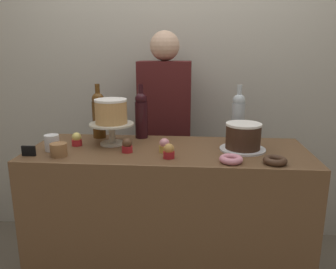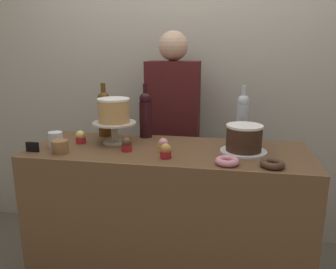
{
  "view_description": "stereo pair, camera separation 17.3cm",
  "coord_description": "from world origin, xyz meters",
  "px_view_note": "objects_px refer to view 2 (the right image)",
  "views": [
    {
      "loc": [
        0.14,
        -1.73,
        1.48
      ],
      "look_at": [
        0.0,
        0.0,
        1.04
      ],
      "focal_mm": 35.77,
      "sensor_mm": 36.0,
      "label": 1
    },
    {
      "loc": [
        0.31,
        -1.7,
        1.48
      ],
      "look_at": [
        0.0,
        0.0,
        1.04
      ],
      "focal_mm": 35.77,
      "sensor_mm": 36.0,
      "label": 2
    }
  ],
  "objects_px": {
    "cake_stand_pedestal": "(115,129)",
    "cupcake_strawberry": "(163,146)",
    "wine_bottle_dark_red": "(146,114)",
    "donut_chocolate": "(272,164)",
    "price_sign_chalkboard": "(32,147)",
    "donut_pink": "(227,161)",
    "chocolate_round_cake": "(244,138)",
    "white_layer_cake": "(114,110)",
    "cupcake_lemon": "(81,137)",
    "wine_bottle_amber": "(104,113)",
    "cookie_stack": "(60,147)",
    "coffee_cup_ceramic": "(56,140)",
    "barista_figure": "(173,141)",
    "cupcake_chocolate": "(127,145)",
    "wine_bottle_clear": "(243,117)",
    "cupcake_caramel": "(166,151)"
  },
  "relations": [
    {
      "from": "cake_stand_pedestal",
      "to": "donut_pink",
      "type": "bearing_deg",
      "value": -22.35
    },
    {
      "from": "wine_bottle_amber",
      "to": "donut_chocolate",
      "type": "relative_size",
      "value": 2.91
    },
    {
      "from": "donut_pink",
      "to": "cookie_stack",
      "type": "height_order",
      "value": "cookie_stack"
    },
    {
      "from": "price_sign_chalkboard",
      "to": "cake_stand_pedestal",
      "type": "bearing_deg",
      "value": 33.55
    },
    {
      "from": "cupcake_lemon",
      "to": "coffee_cup_ceramic",
      "type": "bearing_deg",
      "value": -133.47
    },
    {
      "from": "cupcake_strawberry",
      "to": "donut_chocolate",
      "type": "relative_size",
      "value": 0.66
    },
    {
      "from": "cupcake_strawberry",
      "to": "price_sign_chalkboard",
      "type": "distance_m",
      "value": 0.69
    },
    {
      "from": "white_layer_cake",
      "to": "wine_bottle_amber",
      "type": "xyz_separation_m",
      "value": [
        -0.11,
        0.15,
        -0.05
      ]
    },
    {
      "from": "cookie_stack",
      "to": "coffee_cup_ceramic",
      "type": "relative_size",
      "value": 0.99
    },
    {
      "from": "cupcake_strawberry",
      "to": "cake_stand_pedestal",
      "type": "bearing_deg",
      "value": 158.24
    },
    {
      "from": "chocolate_round_cake",
      "to": "donut_pink",
      "type": "relative_size",
      "value": 1.67
    },
    {
      "from": "cupcake_lemon",
      "to": "cake_stand_pedestal",
      "type": "bearing_deg",
      "value": 11.72
    },
    {
      "from": "coffee_cup_ceramic",
      "to": "barista_figure",
      "type": "bearing_deg",
      "value": 50.53
    },
    {
      "from": "donut_pink",
      "to": "cupcake_strawberry",
      "type": "bearing_deg",
      "value": 157.11
    },
    {
      "from": "cupcake_strawberry",
      "to": "barista_figure",
      "type": "xyz_separation_m",
      "value": [
        -0.06,
        0.64,
        -0.15
      ]
    },
    {
      "from": "white_layer_cake",
      "to": "donut_pink",
      "type": "relative_size",
      "value": 1.6
    },
    {
      "from": "cake_stand_pedestal",
      "to": "chocolate_round_cake",
      "type": "height_order",
      "value": "chocolate_round_cake"
    },
    {
      "from": "white_layer_cake",
      "to": "cookie_stack",
      "type": "relative_size",
      "value": 2.14
    },
    {
      "from": "donut_chocolate",
      "to": "wine_bottle_clear",
      "type": "bearing_deg",
      "value": 106.8
    },
    {
      "from": "donut_chocolate",
      "to": "price_sign_chalkboard",
      "type": "bearing_deg",
      "value": 179.04
    },
    {
      "from": "cupcake_chocolate",
      "to": "cupcake_caramel",
      "type": "bearing_deg",
      "value": -19.52
    },
    {
      "from": "chocolate_round_cake",
      "to": "donut_pink",
      "type": "height_order",
      "value": "chocolate_round_cake"
    },
    {
      "from": "wine_bottle_clear",
      "to": "coffee_cup_ceramic",
      "type": "relative_size",
      "value": 3.83
    },
    {
      "from": "wine_bottle_amber",
      "to": "donut_chocolate",
      "type": "xyz_separation_m",
      "value": [
        0.96,
        -0.41,
        -0.13
      ]
    },
    {
      "from": "wine_bottle_amber",
      "to": "donut_pink",
      "type": "bearing_deg",
      "value": -28.48
    },
    {
      "from": "donut_pink",
      "to": "price_sign_chalkboard",
      "type": "distance_m",
      "value": 1.01
    },
    {
      "from": "cupcake_strawberry",
      "to": "coffee_cup_ceramic",
      "type": "xyz_separation_m",
      "value": [
        -0.6,
        -0.02,
        0.01
      ]
    },
    {
      "from": "cupcake_caramel",
      "to": "donut_chocolate",
      "type": "bearing_deg",
      "value": -4.9
    },
    {
      "from": "wine_bottle_amber",
      "to": "cupcake_caramel",
      "type": "xyz_separation_m",
      "value": [
        0.45,
        -0.37,
        -0.11
      ]
    },
    {
      "from": "cupcake_strawberry",
      "to": "cookie_stack",
      "type": "relative_size",
      "value": 0.88
    },
    {
      "from": "donut_chocolate",
      "to": "barista_figure",
      "type": "height_order",
      "value": "barista_figure"
    },
    {
      "from": "cupcake_strawberry",
      "to": "price_sign_chalkboard",
      "type": "xyz_separation_m",
      "value": [
        -0.68,
        -0.12,
        -0.01
      ]
    },
    {
      "from": "wine_bottle_dark_red",
      "to": "cookie_stack",
      "type": "distance_m",
      "value": 0.54
    },
    {
      "from": "chocolate_round_cake",
      "to": "cake_stand_pedestal",
      "type": "bearing_deg",
      "value": 175.8
    },
    {
      "from": "coffee_cup_ceramic",
      "to": "price_sign_chalkboard",
      "type": "bearing_deg",
      "value": -127.95
    },
    {
      "from": "donut_pink",
      "to": "price_sign_chalkboard",
      "type": "relative_size",
      "value": 1.6
    },
    {
      "from": "cake_stand_pedestal",
      "to": "wine_bottle_dark_red",
      "type": "distance_m",
      "value": 0.22
    },
    {
      "from": "wine_bottle_clear",
      "to": "barista_figure",
      "type": "relative_size",
      "value": 0.2
    },
    {
      "from": "cake_stand_pedestal",
      "to": "cupcake_strawberry",
      "type": "height_order",
      "value": "cake_stand_pedestal"
    },
    {
      "from": "wine_bottle_dark_red",
      "to": "cupcake_lemon",
      "type": "distance_m",
      "value": 0.4
    },
    {
      "from": "white_layer_cake",
      "to": "cupcake_lemon",
      "type": "relative_size",
      "value": 2.42
    },
    {
      "from": "cupcake_chocolate",
      "to": "wine_bottle_clear",
      "type": "bearing_deg",
      "value": 26.36
    },
    {
      "from": "cupcake_chocolate",
      "to": "donut_chocolate",
      "type": "distance_m",
      "value": 0.74
    },
    {
      "from": "chocolate_round_cake",
      "to": "barista_figure",
      "type": "relative_size",
      "value": 0.12
    },
    {
      "from": "price_sign_chalkboard",
      "to": "coffee_cup_ceramic",
      "type": "height_order",
      "value": "coffee_cup_ceramic"
    },
    {
      "from": "chocolate_round_cake",
      "to": "cupcake_lemon",
      "type": "relative_size",
      "value": 2.51
    },
    {
      "from": "coffee_cup_ceramic",
      "to": "barista_figure",
      "type": "distance_m",
      "value": 0.87
    },
    {
      "from": "cake_stand_pedestal",
      "to": "donut_pink",
      "type": "xyz_separation_m",
      "value": [
        0.64,
        -0.26,
        -0.07
      ]
    },
    {
      "from": "wine_bottle_clear",
      "to": "cupcake_strawberry",
      "type": "relative_size",
      "value": 4.38
    },
    {
      "from": "cupcake_caramel",
      "to": "donut_pink",
      "type": "xyz_separation_m",
      "value": [
        0.3,
        -0.04,
        -0.02
      ]
    }
  ]
}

